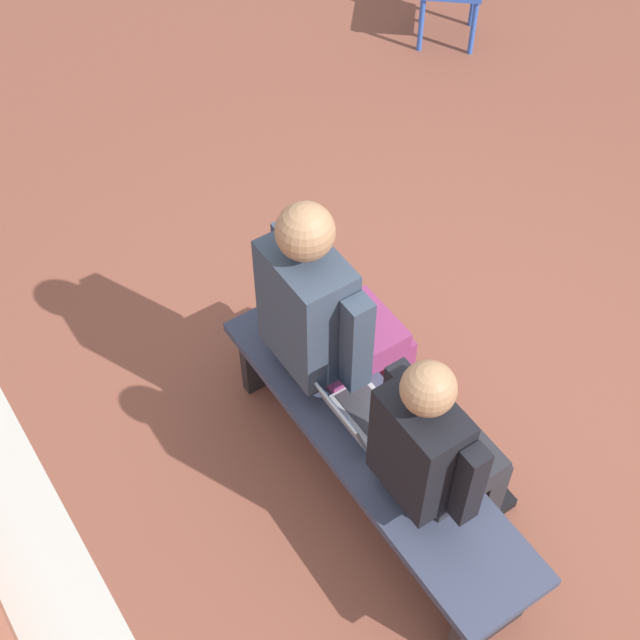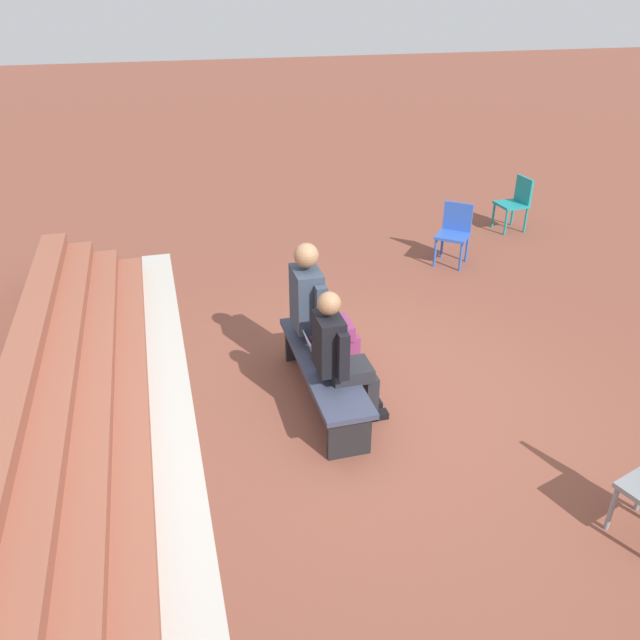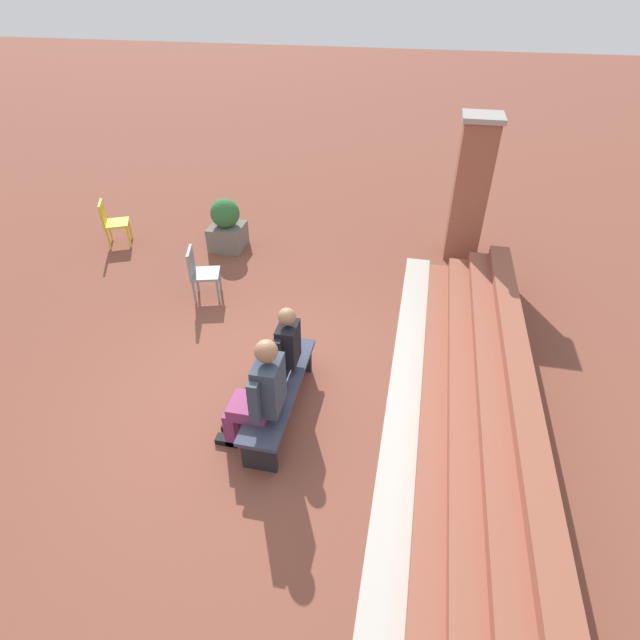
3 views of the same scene
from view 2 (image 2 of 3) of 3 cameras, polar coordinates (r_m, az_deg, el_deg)
The scene contains 9 objects.
ground_plane at distance 5.93m, azimuth 3.78°, elevation -7.95°, with size 60.00×60.00×0.00m, color brown.
concrete_strip at distance 5.85m, azimuth -13.25°, elevation -9.29°, with size 8.22×0.40×0.01m, color #B7B2A8.
brick_steps at distance 5.82m, azimuth -22.93°, elevation -8.61°, with size 7.42×1.20×0.60m.
bench at distance 5.80m, azimuth 0.32°, elevation -4.56°, with size 1.80×0.44×0.45m.
person_student at distance 5.38m, azimuth 1.86°, elevation -3.09°, with size 0.51×0.65×1.30m.
person_adult at distance 5.99m, azimuth -0.16°, elevation 1.04°, with size 0.60×0.76×1.44m.
laptop at distance 5.81m, azimuth -0.10°, elevation -2.77°, with size 0.32×0.29×0.21m.
plastic_chair_mid_courtyard at distance 10.47m, azimuth 17.49°, elevation 10.40°, with size 0.44×0.44×0.84m.
plastic_chair_far_left at distance 8.95m, azimuth 12.21°, elevation 8.05°, with size 0.59×0.59×0.84m.
Camera 2 is at (-4.48, 1.62, 3.53)m, focal length 35.00 mm.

